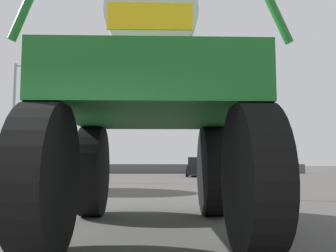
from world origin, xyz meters
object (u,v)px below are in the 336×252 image
(oversize_sprayer, at_px, (152,111))
(sedan_ahead, at_px, (199,167))
(streetlight_far_left, at_px, (16,114))
(traffic_signal_near_right, at_px, (250,110))

(oversize_sprayer, distance_m, sedan_ahead, 22.79)
(streetlight_far_left, bearing_deg, traffic_signal_near_right, -40.68)
(streetlight_far_left, bearing_deg, sedan_ahead, 28.43)
(oversize_sprayer, bearing_deg, traffic_signal_near_right, -30.70)
(traffic_signal_near_right, relative_size, streetlight_far_left, 0.56)
(traffic_signal_near_right, height_order, streetlight_far_left, streetlight_far_left)
(oversize_sprayer, relative_size, sedan_ahead, 1.35)
(sedan_ahead, relative_size, streetlight_far_left, 0.58)
(sedan_ahead, relative_size, traffic_signal_near_right, 1.04)
(oversize_sprayer, height_order, traffic_signal_near_right, oversize_sprayer)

